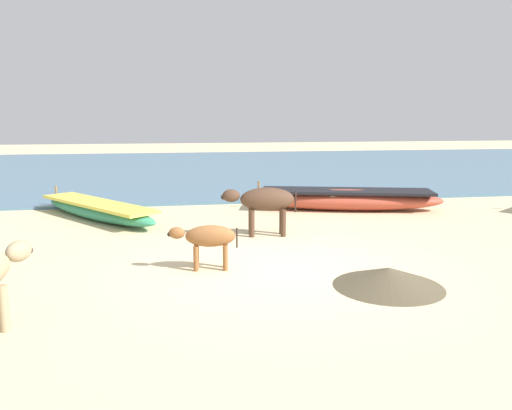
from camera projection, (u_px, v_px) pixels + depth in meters
ground at (280, 268)px, 8.00m from camera, size 80.00×80.00×0.00m
sea_water at (207, 168)px, 23.61m from camera, size 60.00×20.00×0.08m
fishing_boat_0 at (346, 199)px, 13.00m from camera, size 5.07×2.34×0.74m
fishing_boat_3 at (97, 210)px, 11.87m from camera, size 3.39×4.08×0.60m
calf_far_brown at (208, 238)px, 7.86m from camera, size 1.10×0.40×0.71m
cow_second_adult_dark at (264, 201)px, 10.10m from camera, size 1.53×0.55×0.99m
debris_pile_0 at (388, 277)px, 7.10m from camera, size 2.17×2.17×0.28m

